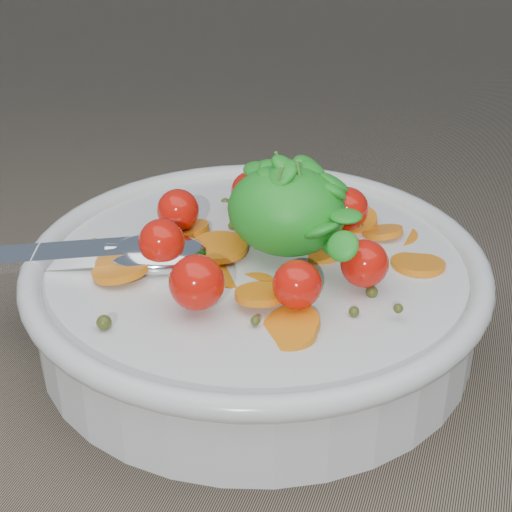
% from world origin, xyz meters
% --- Properties ---
extents(ground, '(6.00, 6.00, 0.00)m').
position_xyz_m(ground, '(0.00, 0.00, 0.00)').
color(ground, '#6B5E4C').
rests_on(ground, ground).
extents(bowl, '(0.31, 0.28, 0.12)m').
position_xyz_m(bowl, '(0.01, 0.03, 0.03)').
color(bowl, silver).
rests_on(bowl, ground).
extents(napkin, '(0.17, 0.15, 0.01)m').
position_xyz_m(napkin, '(0.04, 0.15, 0.00)').
color(napkin, white).
rests_on(napkin, ground).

